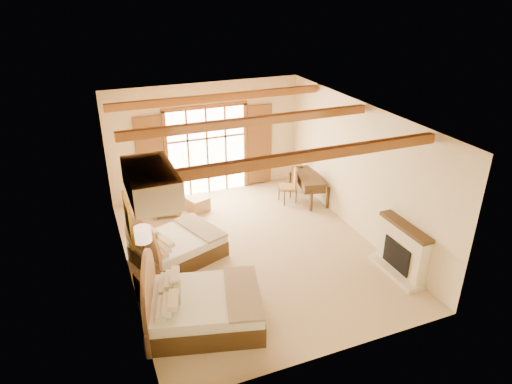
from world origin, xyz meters
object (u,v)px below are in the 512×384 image
bed_near (197,307)px  armchair (165,200)px  nightstand (151,287)px  bed_far (172,245)px  desk (308,186)px

bed_near → armchair: size_ratio=2.97×
bed_near → nightstand: size_ratio=4.18×
bed_far → armchair: bed_far is taller
bed_near → bed_far: size_ratio=1.06×
bed_near → nightstand: (-0.64, 1.06, -0.12)m
bed_near → armchair: (0.37, 4.57, -0.04)m
bed_far → desk: (4.22, 1.56, 0.05)m
bed_near → desk: bearing=56.9°
armchair → desk: bearing=176.1°
bed_far → armchair: 2.30m
nightstand → armchair: size_ratio=0.71×
bed_far → desk: 4.50m
bed_far → armchair: (0.31, 2.28, 0.01)m
bed_far → armchair: bearing=62.2°
bed_near → desk: bed_near is taller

